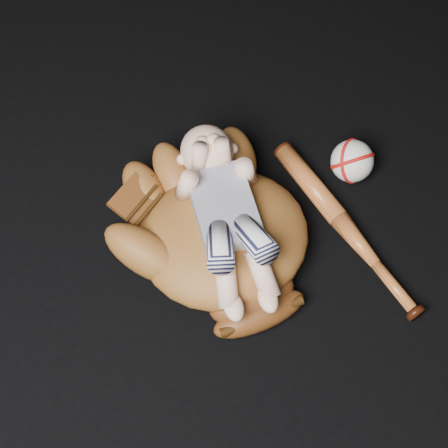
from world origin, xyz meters
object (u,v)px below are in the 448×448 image
at_px(baseball_glove, 224,233).
at_px(baseball, 352,161).
at_px(baseball_bat, 346,228).
at_px(newborn_baby, 229,219).

height_order(baseball_glove, baseball, baseball_glove).
bearing_deg(baseball, baseball_bat, -128.05).
bearing_deg(baseball_glove, baseball_bat, -14.61).
distance_m(baseball_glove, baseball_bat, 0.22).
distance_m(newborn_baby, baseball_bat, 0.23).
height_order(newborn_baby, baseball_bat, newborn_baby).
bearing_deg(newborn_baby, baseball, 21.67).
bearing_deg(baseball_bat, baseball_glove, 159.75).
distance_m(baseball_bat, baseball, 0.13).
distance_m(baseball_glove, newborn_baby, 0.05).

